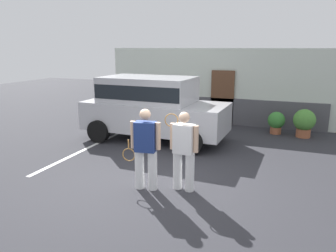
# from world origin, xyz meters

# --- Properties ---
(ground_plane) EXTENTS (40.00, 40.00, 0.00)m
(ground_plane) POSITION_xyz_m (0.00, 0.00, 0.00)
(ground_plane) COLOR #2D2D33
(parking_stripe_0) EXTENTS (0.12, 4.40, 0.01)m
(parking_stripe_0) POSITION_xyz_m (-2.99, 1.50, 0.00)
(parking_stripe_0) COLOR silver
(parking_stripe_0) RESTS_ON ground_plane
(house_frontage) EXTENTS (9.36, 0.40, 2.93)m
(house_frontage) POSITION_xyz_m (0.00, 6.57, 1.38)
(house_frontage) COLOR silver
(house_frontage) RESTS_ON ground_plane
(parked_suv) EXTENTS (4.65, 2.27, 2.05)m
(parked_suv) POSITION_xyz_m (-1.55, 3.30, 1.15)
(parked_suv) COLOR #B7B7BC
(parked_suv) RESTS_ON ground_plane
(tennis_player_man) EXTENTS (0.90, 0.33, 1.75)m
(tennis_player_man) POSITION_xyz_m (-0.12, -0.27, 0.90)
(tennis_player_man) COLOR white
(tennis_player_man) RESTS_ON ground_plane
(tennis_player_woman) EXTENTS (0.76, 0.29, 1.69)m
(tennis_player_woman) POSITION_xyz_m (0.64, -0.02, 0.89)
(tennis_player_woman) COLOR white
(tennis_player_woman) RESTS_ON ground_plane
(potted_plant_by_porch) EXTENTS (0.59, 0.59, 0.78)m
(potted_plant_by_porch) POSITION_xyz_m (2.20, 5.56, 0.43)
(potted_plant_by_porch) COLOR #9E5638
(potted_plant_by_porch) RESTS_ON ground_plane
(potted_plant_secondary) EXTENTS (0.73, 0.73, 0.96)m
(potted_plant_secondary) POSITION_xyz_m (3.10, 5.41, 0.53)
(potted_plant_secondary) COLOR #9E5638
(potted_plant_secondary) RESTS_ON ground_plane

